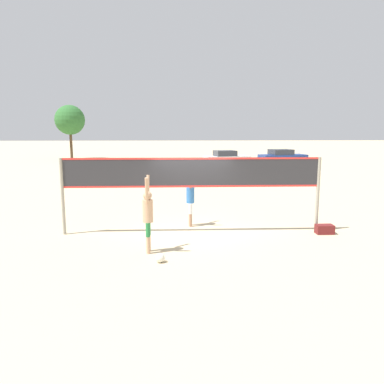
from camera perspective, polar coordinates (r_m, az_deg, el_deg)
The scene contains 9 objects.
ground_plane at distance 12.29m, azimuth 0.00°, elevation -6.22°, with size 200.00×200.00×0.00m, color #C6B28C.
volleyball_net at distance 11.93m, azimuth 0.00°, elevation 2.19°, with size 8.32×0.10×2.46m.
player_spiker at distance 10.17m, azimuth -6.75°, elevation -3.18°, with size 0.28×0.70×2.11m.
player_blocker at distance 12.91m, azimuth -0.26°, elevation -0.64°, with size 0.28×0.69×2.02m.
volleyball at distance 9.66m, azimuth -4.88°, elevation -9.97°, with size 0.24×0.24×0.24m.
gear_bag at distance 12.88m, azimuth 19.54°, elevation -5.37°, with size 0.56×0.34×0.29m.
parked_car_near at distance 38.01m, azimuth 13.59°, elevation 5.20°, with size 4.84×2.75×1.39m.
parked_car_mid at distance 35.37m, azimuth 5.28°, elevation 5.10°, with size 4.48×2.61×1.38m.
tree_left_cluster at distance 44.51m, azimuth -18.12°, elevation 10.38°, with size 3.28×3.28×6.00m.
Camera 1 is at (-0.50, -11.82, 3.34)m, focal length 35.00 mm.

